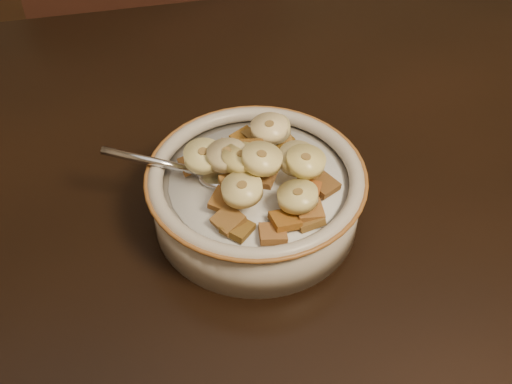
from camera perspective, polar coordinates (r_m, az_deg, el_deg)
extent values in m
cube|color=black|center=(0.55, 13.87, -7.04)|extent=(1.44, 0.97, 0.04)
cube|color=#391D15|center=(1.05, -7.24, 2.84)|extent=(0.42, 0.42, 0.91)
cylinder|color=#B5A48F|center=(0.53, 0.00, -0.71)|extent=(0.17, 0.17, 0.04)
cylinder|color=silver|center=(0.52, 0.00, 0.86)|extent=(0.14, 0.14, 0.00)
ellipsoid|color=#B6BAC6|center=(0.52, -3.01, 1.43)|extent=(0.05, 0.04, 0.01)
cube|color=brown|center=(0.48, -2.48, -2.49)|extent=(0.03, 0.03, 0.01)
cube|color=brown|center=(0.50, 4.53, 0.12)|extent=(0.03, 0.03, 0.01)
cube|color=brown|center=(0.55, 0.06, 5.11)|extent=(0.03, 0.03, 0.01)
cube|color=brown|center=(0.51, 6.03, 0.63)|extent=(0.03, 0.03, 0.01)
cube|color=#8F4917|center=(0.48, 2.58, -2.51)|extent=(0.02, 0.02, 0.01)
cube|color=brown|center=(0.49, 3.93, -1.72)|extent=(0.03, 0.03, 0.01)
cube|color=brown|center=(0.50, -1.96, 0.67)|extent=(0.02, 0.02, 0.01)
cube|color=#925D2F|center=(0.49, 4.78, -1.64)|extent=(0.02, 0.02, 0.01)
cube|color=brown|center=(0.53, -5.70, 2.54)|extent=(0.02, 0.02, 0.01)
cube|color=brown|center=(0.52, -0.25, 3.81)|extent=(0.02, 0.02, 0.01)
cube|color=brown|center=(0.48, -1.65, -3.23)|extent=(0.03, 0.03, 0.01)
cube|color=#935A30|center=(0.48, 1.51, -3.73)|extent=(0.02, 0.02, 0.01)
cube|color=brown|center=(0.49, -2.81, -0.77)|extent=(0.03, 0.03, 0.01)
cube|color=brown|center=(0.55, -0.96, 4.75)|extent=(0.03, 0.03, 0.01)
cube|color=brown|center=(0.55, 2.05, 4.93)|extent=(0.02, 0.02, 0.01)
cube|color=brown|center=(0.50, 0.51, 1.35)|extent=(0.03, 0.03, 0.01)
cube|color=brown|center=(0.52, -2.44, 3.79)|extent=(0.03, 0.03, 0.01)
cube|color=olive|center=(0.53, -3.55, 3.52)|extent=(0.02, 0.02, 0.01)
cube|color=olive|center=(0.50, 3.79, -0.45)|extent=(0.03, 0.03, 0.01)
cube|color=brown|center=(0.55, 2.03, 4.78)|extent=(0.03, 0.03, 0.01)
cube|color=brown|center=(0.49, 4.74, -2.37)|extent=(0.02, 0.02, 0.01)
cube|color=brown|center=(0.51, 0.51, 3.17)|extent=(0.03, 0.03, 0.01)
cylinder|color=#CCBB86|center=(0.48, 3.73, -0.39)|extent=(0.03, 0.03, 0.02)
cylinder|color=beige|center=(0.50, -2.61, 3.30)|extent=(0.03, 0.03, 0.01)
cylinder|color=#FFF5A2|center=(0.51, -4.71, 3.22)|extent=(0.04, 0.04, 0.01)
cylinder|color=tan|center=(0.54, 1.45, 5.62)|extent=(0.04, 0.04, 0.01)
cylinder|color=#FFE4A2|center=(0.54, 1.19, 5.69)|extent=(0.04, 0.04, 0.01)
cylinder|color=#DECB6D|center=(0.50, 4.44, 2.73)|extent=(0.04, 0.04, 0.01)
cylinder|color=#CABC81|center=(0.51, 3.72, 2.99)|extent=(0.03, 0.04, 0.01)
cylinder|color=#EEE092|center=(0.48, -1.24, 0.24)|extent=(0.03, 0.03, 0.01)
cylinder|color=#F7DC7C|center=(0.49, 0.51, 2.99)|extent=(0.04, 0.04, 0.02)
cylinder|color=#D5C26F|center=(0.49, -1.26, 3.01)|extent=(0.04, 0.04, 0.01)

